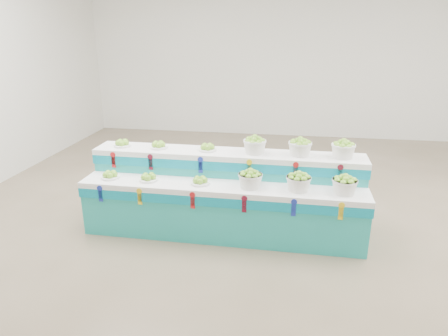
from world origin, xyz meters
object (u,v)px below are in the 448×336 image
(display_stand, at_px, (224,194))
(plate_upper_mid, at_px, (159,145))
(basket_lower_left, at_px, (250,179))
(basket_upper_right, at_px, (343,149))

(display_stand, relative_size, plate_upper_mid, 15.04)
(basket_lower_left, height_order, basket_upper_right, basket_upper_right)
(display_stand, distance_m, basket_upper_right, 1.60)
(plate_upper_mid, height_order, basket_upper_right, basket_upper_right)
(display_stand, height_order, basket_lower_left, display_stand)
(plate_upper_mid, bearing_deg, basket_lower_left, -19.69)
(display_stand, relative_size, basket_upper_right, 12.19)
(display_stand, xyz_separation_m, plate_upper_mid, (-0.93, 0.23, 0.56))
(display_stand, bearing_deg, basket_lower_left, -31.46)
(display_stand, xyz_separation_m, basket_lower_left, (0.36, -0.23, 0.32))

